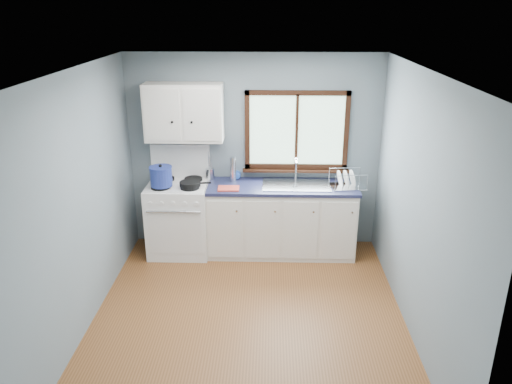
{
  "coord_description": "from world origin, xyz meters",
  "views": [
    {
      "loc": [
        0.21,
        -4.35,
        3.04
      ],
      "look_at": [
        0.05,
        0.9,
        1.05
      ],
      "focal_mm": 35.0,
      "sensor_mm": 36.0,
      "label": 1
    }
  ],
  "objects_px": {
    "skillet": "(190,184)",
    "stockpot": "(161,176)",
    "utensil_crock": "(210,174)",
    "sink": "(296,190)",
    "dish_rack": "(347,182)",
    "thermos": "(233,169)",
    "base_cabinets": "(281,223)",
    "gas_range": "(179,216)"
  },
  "relations": [
    {
      "from": "stockpot",
      "to": "sink",
      "type": "bearing_deg",
      "value": 5.6
    },
    {
      "from": "gas_range",
      "to": "base_cabinets",
      "type": "distance_m",
      "value": 1.31
    },
    {
      "from": "stockpot",
      "to": "gas_range",
      "type": "bearing_deg",
      "value": 40.84
    },
    {
      "from": "sink",
      "to": "base_cabinets",
      "type": "bearing_deg",
      "value": 179.87
    },
    {
      "from": "skillet",
      "to": "base_cabinets",
      "type": "bearing_deg",
      "value": -2.83
    },
    {
      "from": "gas_range",
      "to": "dish_rack",
      "type": "xyz_separation_m",
      "value": [
        2.1,
        -0.02,
        0.48
      ]
    },
    {
      "from": "utensil_crock",
      "to": "base_cabinets",
      "type": "bearing_deg",
      "value": -12.58
    },
    {
      "from": "gas_range",
      "to": "thermos",
      "type": "distance_m",
      "value": 0.91
    },
    {
      "from": "gas_range",
      "to": "sink",
      "type": "height_order",
      "value": "gas_range"
    },
    {
      "from": "stockpot",
      "to": "dish_rack",
      "type": "distance_m",
      "value": 2.28
    },
    {
      "from": "thermos",
      "to": "base_cabinets",
      "type": "bearing_deg",
      "value": -11.62
    },
    {
      "from": "sink",
      "to": "stockpot",
      "type": "height_order",
      "value": "stockpot"
    },
    {
      "from": "stockpot",
      "to": "base_cabinets",
      "type": "bearing_deg",
      "value": 6.29
    },
    {
      "from": "sink",
      "to": "dish_rack",
      "type": "relative_size",
      "value": 1.84
    },
    {
      "from": "sink",
      "to": "skillet",
      "type": "bearing_deg",
      "value": -172.96
    },
    {
      "from": "skillet",
      "to": "thermos",
      "type": "height_order",
      "value": "thermos"
    },
    {
      "from": "base_cabinets",
      "to": "stockpot",
      "type": "bearing_deg",
      "value": -173.71
    },
    {
      "from": "gas_range",
      "to": "utensil_crock",
      "type": "height_order",
      "value": "gas_range"
    },
    {
      "from": "gas_range",
      "to": "thermos",
      "type": "xyz_separation_m",
      "value": [
        0.69,
        0.15,
        0.59
      ]
    },
    {
      "from": "dish_rack",
      "to": "thermos",
      "type": "bearing_deg",
      "value": 165.06
    },
    {
      "from": "sink",
      "to": "skillet",
      "type": "xyz_separation_m",
      "value": [
        -1.3,
        -0.16,
        0.13
      ]
    },
    {
      "from": "skillet",
      "to": "stockpot",
      "type": "distance_m",
      "value": 0.36
    },
    {
      "from": "sink",
      "to": "skillet",
      "type": "relative_size",
      "value": 2.09
    },
    {
      "from": "sink",
      "to": "dish_rack",
      "type": "height_order",
      "value": "sink"
    },
    {
      "from": "sink",
      "to": "utensil_crock",
      "type": "xyz_separation_m",
      "value": [
        -1.1,
        0.21,
        0.14
      ]
    },
    {
      "from": "skillet",
      "to": "stockpot",
      "type": "height_order",
      "value": "stockpot"
    },
    {
      "from": "thermos",
      "to": "sink",
      "type": "bearing_deg",
      "value": -9.08
    },
    {
      "from": "utensil_crock",
      "to": "skillet",
      "type": "bearing_deg",
      "value": -118.59
    },
    {
      "from": "skillet",
      "to": "stockpot",
      "type": "bearing_deg",
      "value": 169.2
    },
    {
      "from": "utensil_crock",
      "to": "thermos",
      "type": "xyz_separation_m",
      "value": [
        0.3,
        -0.08,
        0.08
      ]
    },
    {
      "from": "stockpot",
      "to": "utensil_crock",
      "type": "relative_size",
      "value": 0.84
    },
    {
      "from": "stockpot",
      "to": "thermos",
      "type": "relative_size",
      "value": 0.96
    },
    {
      "from": "dish_rack",
      "to": "skillet",
      "type": "bearing_deg",
      "value": 175.34
    },
    {
      "from": "skillet",
      "to": "utensil_crock",
      "type": "relative_size",
      "value": 1.1
    },
    {
      "from": "skillet",
      "to": "stockpot",
      "type": "relative_size",
      "value": 1.31
    },
    {
      "from": "base_cabinets",
      "to": "thermos",
      "type": "height_order",
      "value": "thermos"
    },
    {
      "from": "base_cabinets",
      "to": "dish_rack",
      "type": "xyz_separation_m",
      "value": [
        0.8,
        -0.03,
        0.57
      ]
    },
    {
      "from": "gas_range",
      "to": "sink",
      "type": "bearing_deg",
      "value": 0.71
    },
    {
      "from": "stockpot",
      "to": "dish_rack",
      "type": "relative_size",
      "value": 0.67
    },
    {
      "from": "sink",
      "to": "utensil_crock",
      "type": "distance_m",
      "value": 1.13
    },
    {
      "from": "stockpot",
      "to": "thermos",
      "type": "xyz_separation_m",
      "value": [
        0.85,
        0.29,
        -0.0
      ]
    },
    {
      "from": "stockpot",
      "to": "dish_rack",
      "type": "height_order",
      "value": "stockpot"
    }
  ]
}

